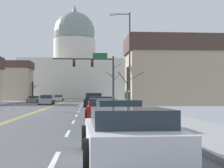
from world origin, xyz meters
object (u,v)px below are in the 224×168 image
Objects in this scene: sedan_oncoming_01 at (34,99)px; sedan_oncoming_03 at (47,98)px; sedan_near_04 at (116,115)px; pedestrian_01 at (126,97)px; signal_gantry at (96,68)px; bicycle_parked at (131,106)px; sedan_near_02 at (101,105)px; pedestrian_00 at (129,98)px; sedan_oncoming_02 at (58,98)px; street_lamp_right at (127,53)px; sedan_near_05 at (128,134)px; sedan_near_03 at (102,109)px; pickup_truck_near_00 at (94,101)px; sedan_oncoming_00 at (47,100)px; sedan_near_01 at (97,103)px.

sedan_oncoming_01 is 1.04× the size of sedan_oncoming_03.
sedan_near_04 is 2.75× the size of pedestrian_01.
bicycle_parked is (2.43, -16.74, -4.40)m from signal_gantry.
sedan_near_02 is 2.50× the size of bicycle_parked.
sedan_near_02 is at bearing -122.89° from pedestrian_00.
sedan_oncoming_03 is at bearing 101.19° from sedan_near_02.
sedan_oncoming_02 is 41.23m from pedestrian_00.
pedestrian_00 is at bearing 86.04° from bicycle_parked.
street_lamp_right is at bearing -74.79° from sedan_oncoming_03.
signal_gantry is at bearing 89.76° from sedan_near_02.
pedestrian_01 reaches higher than sedan_near_04.
sedan_near_03 is at bearing 90.21° from sedan_near_05.
signal_gantry is at bearing -56.77° from sedan_oncoming_01.
pedestrian_01 is (10.41, -32.58, 0.50)m from sedan_oncoming_02.
sedan_near_05 is at bearing -89.69° from pickup_truck_near_00.
signal_gantry is 13.58m from pedestrian_00.
sedan_near_04 is at bearing -97.50° from pedestrian_01.
sedan_near_03 is 2.63× the size of bicycle_parked.
sedan_near_03 is 1.02× the size of sedan_oncoming_02.
signal_gantry is 17.58m from sedan_near_02.
sedan_near_03 is 1.01× the size of sedan_oncoming_01.
sedan_oncoming_02 reaches higher than sedan_near_04.
sedan_oncoming_01 is at bearing 107.82° from sedan_oncoming_00.
sedan_near_05 is 31.34m from pedestrian_01.
sedan_oncoming_01 is at bearing -105.94° from sedan_oncoming_02.
sedan_oncoming_01 is 31.45m from pedestrian_00.
bicycle_parked is at bearing -77.78° from sedan_oncoming_02.
sedan_near_02 is at bearing -80.98° from sedan_oncoming_02.
sedan_near_05 is at bearing -97.66° from bicycle_parked.
sedan_near_05 reaches higher than bicycle_parked.
pickup_truck_near_00 is 11.51m from sedan_oncoming_00.
street_lamp_right is at bearing -76.27° from sedan_oncoming_02.
sedan_near_01 is 6.75m from pedestrian_01.
pedestrian_00 reaches higher than sedan_near_01.
sedan_near_05 is 19.87m from bicycle_parked.
sedan_oncoming_02 is 34.21m from pedestrian_01.
bicycle_parked is at bearing -77.17° from pickup_truck_near_00.
sedan_near_01 is at bearing -87.94° from pickup_truck_near_00.
sedan_oncoming_02 is (-9.71, 39.76, -4.76)m from street_lamp_right.
street_lamp_right reaches higher than pedestrian_01.
street_lamp_right is 2.03× the size of sedan_near_05.
pickup_truck_near_00 is 1.31× the size of sedan_near_05.
pedestrian_00 is (2.63, 17.08, 0.48)m from sedan_near_04.
sedan_oncoming_00 reaches higher than sedan_oncoming_03.
street_lamp_right is 1.92× the size of sedan_near_01.
sedan_near_03 is 1.05× the size of sedan_oncoming_03.
sedan_oncoming_00 reaches higher than sedan_near_01.
sedan_oncoming_01 is 1.01× the size of sedan_oncoming_02.
bicycle_parked is at bearing -94.37° from pedestrian_01.
bicycle_parked is (-0.87, -11.45, -0.60)m from pedestrian_01.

